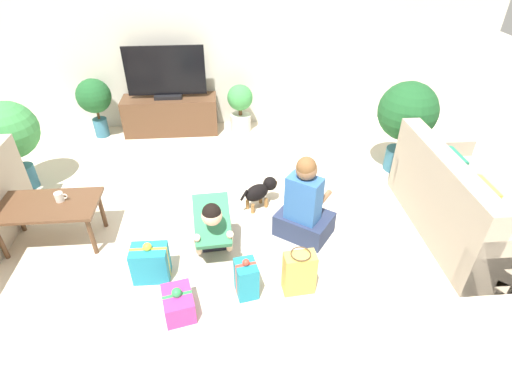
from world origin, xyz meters
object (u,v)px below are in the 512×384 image
at_px(person_sitting, 304,208).
at_px(mug, 60,197).
at_px(gift_box_b, 151,263).
at_px(potted_plant_corner_right, 407,115).
at_px(potted_plant_back_left, 94,99).
at_px(gift_box_c, 178,303).
at_px(gift_box_a, 246,279).
at_px(sofa_right, 460,205).
at_px(tv, 166,75).
at_px(potted_plant_corner_left, 9,133).
at_px(potted_plant_back_right, 240,106).
at_px(dog, 261,190).
at_px(coffee_table, 48,209).
at_px(person_kneeling, 212,224).
at_px(tv_console, 171,115).
at_px(gift_bag_a, 299,273).

relative_size(person_sitting, mug, 7.69).
bearing_deg(gift_box_b, mug, 145.38).
relative_size(potted_plant_corner_right, person_sitting, 1.24).
xyz_separation_m(potted_plant_back_left, gift_box_c, (1.38, -3.34, -0.46)).
bearing_deg(gift_box_a, gift_box_b, 162.81).
xyz_separation_m(sofa_right, gift_box_b, (-3.03, -0.42, -0.14)).
bearing_deg(tv, potted_plant_back_left, -177.21).
bearing_deg(gift_box_c, gift_box_a, 16.41).
xyz_separation_m(tv, gift_box_a, (0.92, -3.23, -0.69)).
height_order(potted_plant_corner_left, potted_plant_back_right, potted_plant_corner_left).
distance_m(gift_box_a, gift_box_c, 0.59).
bearing_deg(gift_box_a, sofa_right, 17.10).
xyz_separation_m(dog, gift_box_a, (-0.24, -1.24, -0.04)).
xyz_separation_m(person_sitting, gift_box_a, (-0.62, -0.72, -0.17)).
height_order(coffee_table, potted_plant_corner_right, potted_plant_corner_right).
bearing_deg(gift_box_a, person_kneeling, 116.09).
bearing_deg(sofa_right, gift_box_b, 97.83).
xyz_separation_m(tv_console, gift_box_c, (0.35, -3.39, -0.16)).
relative_size(tv, dog, 2.51).
distance_m(dog, gift_box_b, 1.46).
bearing_deg(tv_console, potted_plant_back_left, -177.21).
bearing_deg(potted_plant_back_right, person_sitting, -78.30).
xyz_separation_m(potted_plant_back_left, person_sitting, (2.56, -2.46, -0.23)).
distance_m(potted_plant_back_left, person_sitting, 3.56).
height_order(tv_console, gift_box_a, tv_console).
bearing_deg(potted_plant_back_left, potted_plant_back_right, 0.00).
xyz_separation_m(person_kneeling, mug, (-1.44, 0.29, 0.19)).
relative_size(tv, potted_plant_back_left, 1.29).
bearing_deg(gift_box_a, dog, 79.17).
height_order(gift_box_a, gift_box_b, gift_box_b).
distance_m(tv, potted_plant_corner_right, 3.25).
distance_m(sofa_right, gift_box_c, 2.89).
distance_m(coffee_table, potted_plant_back_left, 2.37).
xyz_separation_m(coffee_table, person_sitting, (2.46, -0.10, -0.06)).
bearing_deg(gift_bag_a, tv, 112.96).
xyz_separation_m(potted_plant_back_left, gift_bag_a, (2.40, -3.18, -0.37)).
bearing_deg(sofa_right, gift_box_a, 107.10).
xyz_separation_m(sofa_right, potted_plant_corner_right, (-0.15, 1.23, 0.43)).
xyz_separation_m(potted_plant_back_right, gift_box_a, (-0.11, -3.18, -0.23)).
distance_m(dog, gift_bag_a, 1.26).
relative_size(potted_plant_back_right, person_sitting, 0.77).
bearing_deg(potted_plant_corner_right, coffee_table, -164.39).
height_order(sofa_right, gift_box_a, sofa_right).
height_order(potted_plant_back_right, gift_box_c, potted_plant_back_right).
xyz_separation_m(potted_plant_corner_left, gift_box_b, (1.68, -1.61, -0.54)).
xyz_separation_m(tv_console, mug, (-0.80, -2.36, 0.24)).
bearing_deg(potted_plant_corner_left, gift_box_c, -46.13).
height_order(tv, mug, tv).
distance_m(dog, gift_box_c, 1.63).
distance_m(person_kneeling, dog, 0.85).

